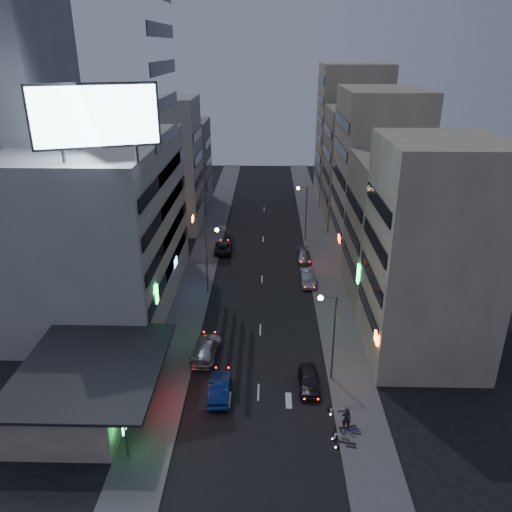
{
  "coord_description": "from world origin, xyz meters",
  "views": [
    {
      "loc": [
        0.63,
        -30.07,
        26.76
      ],
      "look_at": [
        -0.6,
        20.48,
        5.46
      ],
      "focal_mm": 35.0,
      "sensor_mm": 36.0,
      "label": 1
    }
  ],
  "objects_px": {
    "parked_car_left": "(223,247)",
    "scooter_black_a": "(357,437)",
    "road_car_blue": "(219,388)",
    "parked_car_right_near": "(309,380)",
    "person": "(346,418)",
    "parked_car_right_far": "(304,256)",
    "scooter_silver_b": "(345,403)",
    "parked_car_right_mid": "(308,278)",
    "scooter_silver_a": "(351,431)",
    "scooter_black_b": "(356,418)",
    "scooter_blue": "(362,425)",
    "road_car_silver": "(206,348)"
  },
  "relations": [
    {
      "from": "parked_car_right_far",
      "to": "scooter_silver_b",
      "type": "xyz_separation_m",
      "value": [
        1.32,
        -29.92,
        0.01
      ]
    },
    {
      "from": "road_car_silver",
      "to": "scooter_silver_a",
      "type": "xyz_separation_m",
      "value": [
        11.91,
        -10.38,
        -0.16
      ]
    },
    {
      "from": "parked_car_left",
      "to": "road_car_blue",
      "type": "xyz_separation_m",
      "value": [
        2.39,
        -31.4,
        0.09
      ]
    },
    {
      "from": "person",
      "to": "scooter_silver_a",
      "type": "bearing_deg",
      "value": 106.93
    },
    {
      "from": "parked_car_right_near",
      "to": "scooter_silver_b",
      "type": "xyz_separation_m",
      "value": [
        2.67,
        -2.7,
        -0.08
      ]
    },
    {
      "from": "scooter_black_b",
      "to": "scooter_black_a",
      "type": "bearing_deg",
      "value": 159.95
    },
    {
      "from": "parked_car_right_far",
      "to": "road_car_blue",
      "type": "distance_m",
      "value": 29.82
    },
    {
      "from": "scooter_silver_a",
      "to": "scooter_blue",
      "type": "relative_size",
      "value": 0.94
    },
    {
      "from": "parked_car_left",
      "to": "scooter_silver_b",
      "type": "bearing_deg",
      "value": 108.58
    },
    {
      "from": "road_car_blue",
      "to": "person",
      "type": "height_order",
      "value": "person"
    },
    {
      "from": "parked_car_left",
      "to": "scooter_black_a",
      "type": "height_order",
      "value": "parked_car_left"
    },
    {
      "from": "parked_car_right_near",
      "to": "road_car_silver",
      "type": "height_order",
      "value": "road_car_silver"
    },
    {
      "from": "parked_car_right_far",
      "to": "scooter_blue",
      "type": "relative_size",
      "value": 2.42
    },
    {
      "from": "parked_car_right_near",
      "to": "scooter_black_a",
      "type": "xyz_separation_m",
      "value": [
        3.03,
        -6.53,
        0.01
      ]
    },
    {
      "from": "person",
      "to": "road_car_silver",
      "type": "bearing_deg",
      "value": -37.33
    },
    {
      "from": "parked_car_left",
      "to": "scooter_black_a",
      "type": "distance_m",
      "value": 38.85
    },
    {
      "from": "road_car_blue",
      "to": "scooter_silver_b",
      "type": "distance_m",
      "value": 10.23
    },
    {
      "from": "parked_car_right_far",
      "to": "person",
      "type": "relative_size",
      "value": 2.38
    },
    {
      "from": "parked_car_right_near",
      "to": "parked_car_right_mid",
      "type": "distance_m",
      "value": 20.27
    },
    {
      "from": "parked_car_right_mid",
      "to": "parked_car_left",
      "type": "xyz_separation_m",
      "value": [
        -11.2,
        9.9,
        -0.08
      ]
    },
    {
      "from": "person",
      "to": "scooter_blue",
      "type": "xyz_separation_m",
      "value": [
        1.14,
        -0.21,
        -0.37
      ]
    },
    {
      "from": "person",
      "to": "scooter_silver_a",
      "type": "distance_m",
      "value": 1.02
    },
    {
      "from": "scooter_black_a",
      "to": "scooter_silver_b",
      "type": "relative_size",
      "value": 1.18
    },
    {
      "from": "parked_car_left",
      "to": "scooter_blue",
      "type": "relative_size",
      "value": 2.73
    },
    {
      "from": "parked_car_right_near",
      "to": "scooter_black_b",
      "type": "distance_m",
      "value": 5.59
    },
    {
      "from": "parked_car_right_mid",
      "to": "road_car_blue",
      "type": "distance_m",
      "value": 23.23
    },
    {
      "from": "parked_car_right_far",
      "to": "scooter_black_b",
      "type": "distance_m",
      "value": 31.83
    },
    {
      "from": "parked_car_right_far",
      "to": "road_car_silver",
      "type": "bearing_deg",
      "value": -116.3
    },
    {
      "from": "parked_car_right_mid",
      "to": "scooter_silver_a",
      "type": "xyz_separation_m",
      "value": [
        1.33,
        -26.11,
        -0.13
      ]
    },
    {
      "from": "scooter_silver_b",
      "to": "parked_car_right_near",
      "type": "bearing_deg",
      "value": 41.42
    },
    {
      "from": "parked_car_right_mid",
      "to": "scooter_black_a",
      "type": "xyz_separation_m",
      "value": [
        1.68,
        -26.76,
        -0.03
      ]
    },
    {
      "from": "road_car_blue",
      "to": "scooter_blue",
      "type": "bearing_deg",
      "value": 158.37
    },
    {
      "from": "person",
      "to": "parked_car_right_mid",
      "type": "bearing_deg",
      "value": -85.79
    },
    {
      "from": "parked_car_right_near",
      "to": "scooter_blue",
      "type": "height_order",
      "value": "parked_car_right_near"
    },
    {
      "from": "parked_car_right_far",
      "to": "road_car_blue",
      "type": "relative_size",
      "value": 0.93
    },
    {
      "from": "parked_car_right_far",
      "to": "road_car_blue",
      "type": "bearing_deg",
      "value": -108.5
    },
    {
      "from": "parked_car_right_near",
      "to": "parked_car_right_mid",
      "type": "relative_size",
      "value": 0.92
    },
    {
      "from": "road_car_blue",
      "to": "scooter_silver_b",
      "type": "xyz_separation_m",
      "value": [
        10.13,
        -1.44,
        -0.13
      ]
    },
    {
      "from": "scooter_black_a",
      "to": "person",
      "type": "bearing_deg",
      "value": 34.6
    },
    {
      "from": "road_car_silver",
      "to": "scooter_silver_b",
      "type": "height_order",
      "value": "road_car_silver"
    },
    {
      "from": "person",
      "to": "scooter_black_b",
      "type": "relative_size",
      "value": 0.91
    },
    {
      "from": "scooter_black_a",
      "to": "parked_car_right_near",
      "type": "bearing_deg",
      "value": 38.44
    },
    {
      "from": "road_car_blue",
      "to": "parked_car_right_near",
      "type": "bearing_deg",
      "value": -172.42
    },
    {
      "from": "parked_car_right_mid",
      "to": "scooter_blue",
      "type": "xyz_separation_m",
      "value": [
        2.22,
        -25.42,
        -0.09
      ]
    },
    {
      "from": "person",
      "to": "scooter_silver_b",
      "type": "height_order",
      "value": "person"
    },
    {
      "from": "scooter_black_a",
      "to": "scooter_silver_a",
      "type": "relative_size",
      "value": 1.19
    },
    {
      "from": "scooter_black_a",
      "to": "scooter_blue",
      "type": "height_order",
      "value": "scooter_black_a"
    },
    {
      "from": "parked_car_right_far",
      "to": "scooter_silver_a",
      "type": "height_order",
      "value": "parked_car_right_far"
    },
    {
      "from": "scooter_blue",
      "to": "parked_car_right_near",
      "type": "bearing_deg",
      "value": 45.67
    },
    {
      "from": "parked_car_left",
      "to": "person",
      "type": "xyz_separation_m",
      "value": [
        12.28,
        -35.11,
        0.36
      ]
    }
  ]
}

